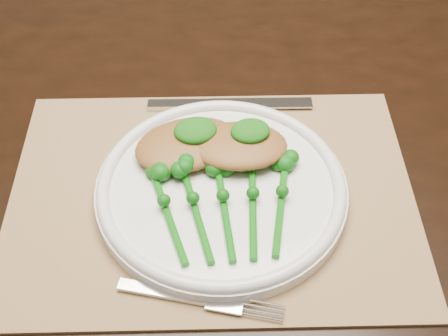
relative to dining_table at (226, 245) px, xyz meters
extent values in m
plane|color=#54391C|center=(0.05, 0.03, -0.38)|extent=(4.00, 4.00, 0.00)
cube|color=black|center=(0.00, 0.00, 0.35)|extent=(1.73, 1.15, 0.04)
cube|color=#94724B|center=(-0.06, -0.19, 0.38)|extent=(0.54, 0.44, 0.00)
cylinder|color=white|center=(-0.05, -0.19, 0.39)|extent=(0.30, 0.30, 0.02)
torus|color=white|center=(-0.05, -0.19, 0.40)|extent=(0.30, 0.30, 0.02)
cube|color=silver|center=(-0.07, -0.02, 0.38)|extent=(0.09, 0.03, 0.01)
cube|color=silver|center=(0.04, -0.04, 0.38)|extent=(0.14, 0.04, 0.00)
cube|color=silver|center=(-0.13, -0.31, 0.38)|extent=(0.10, 0.05, 0.01)
ellipsoid|color=brown|center=(-0.08, -0.13, 0.41)|extent=(0.14, 0.11, 0.03)
ellipsoid|color=brown|center=(-0.02, -0.14, 0.41)|extent=(0.13, 0.10, 0.02)
ellipsoid|color=#0D470A|center=(-0.06, -0.12, 0.42)|extent=(0.05, 0.05, 0.02)
ellipsoid|color=#0D470A|center=(0.00, -0.14, 0.43)|extent=(0.05, 0.04, 0.02)
camera|label=1|loc=(-0.14, -0.66, 0.95)|focal=50.00mm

